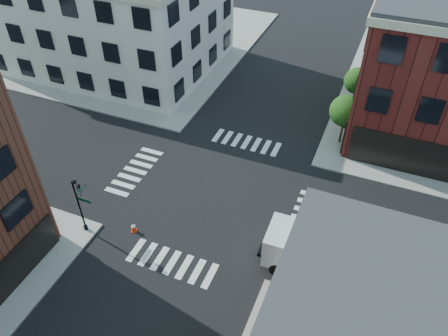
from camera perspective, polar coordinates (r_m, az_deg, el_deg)
ground at (r=33.28m, az=-1.22°, el=-3.36°), size 120.00×120.00×0.00m
sidewalk_nw at (r=57.60m, az=-12.63°, el=16.05°), size 30.00×30.00×0.15m
building_nw at (r=50.74m, az=-14.69°, el=19.03°), size 22.00×16.00×11.00m
tree_near at (r=37.64m, az=15.67°, el=6.97°), size 2.69×2.69×4.49m
tree_far at (r=42.98m, az=17.05°, el=10.66°), size 2.43×2.43×4.07m
signal_pole at (r=30.22m, az=-18.31°, el=-4.02°), size 1.29×1.24×4.60m
box_truck at (r=27.53m, az=15.17°, el=-10.95°), size 9.16×3.01×4.11m
traffic_cone at (r=31.06m, az=-11.74°, el=-7.62°), size 0.52×0.52×0.72m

